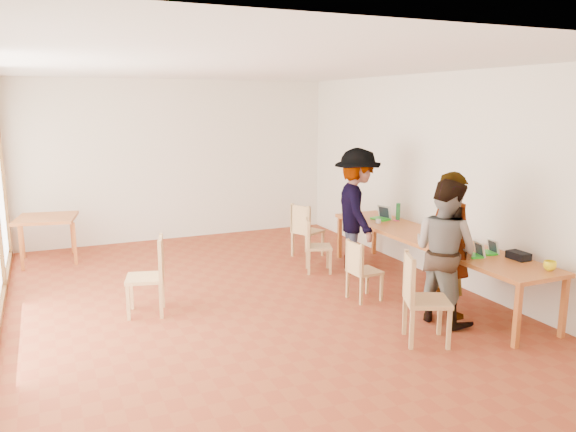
{
  "coord_description": "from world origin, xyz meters",
  "views": [
    {
      "loc": [
        -2.3,
        -6.56,
        2.57
      ],
      "look_at": [
        0.61,
        0.09,
        1.1
      ],
      "focal_mm": 35.0,
      "sensor_mm": 36.0,
      "label": 1
    }
  ],
  "objects": [
    {
      "name": "ground",
      "position": [
        0.0,
        0.0,
        0.0
      ],
      "size": [
        8.0,
        8.0,
        0.0
      ],
      "primitive_type": "plane",
      "color": "brown",
      "rests_on": "ground"
    },
    {
      "name": "wall_back",
      "position": [
        0.0,
        4.0,
        1.5
      ],
      "size": [
        6.0,
        0.1,
        3.0
      ],
      "primitive_type": "cube",
      "color": "silver",
      "rests_on": "ground"
    },
    {
      "name": "wall_front",
      "position": [
        0.0,
        -4.0,
        1.5
      ],
      "size": [
        6.0,
        0.1,
        3.0
      ],
      "primitive_type": "cube",
      "color": "silver",
      "rests_on": "ground"
    },
    {
      "name": "wall_right",
      "position": [
        3.0,
        0.0,
        1.5
      ],
      "size": [
        0.1,
        8.0,
        3.0
      ],
      "primitive_type": "cube",
      "color": "silver",
      "rests_on": "ground"
    },
    {
      "name": "ceiling",
      "position": [
        0.0,
        0.0,
        3.02
      ],
      "size": [
        6.0,
        8.0,
        0.04
      ],
      "primitive_type": "cube",
      "color": "white",
      "rests_on": "wall_back"
    },
    {
      "name": "communal_table",
      "position": [
        2.5,
        -0.47,
        0.7
      ],
      "size": [
        0.8,
        4.0,
        0.75
      ],
      "color": "#B56128",
      "rests_on": "ground"
    },
    {
      "name": "side_table",
      "position": [
        -2.33,
        3.2,
        0.67
      ],
      "size": [
        0.9,
        0.9,
        0.75
      ],
      "rotation": [
        0.0,
        0.0,
        -0.19
      ],
      "color": "#B56128",
      "rests_on": "ground"
    },
    {
      "name": "chair_near",
      "position": [
        1.29,
        -1.85,
        0.6
      ],
      "size": [
        0.6,
        0.6,
        0.52
      ],
      "rotation": [
        0.0,
        0.0,
        -0.43
      ],
      "color": "tan",
      "rests_on": "ground"
    },
    {
      "name": "chair_mid",
      "position": [
        1.39,
        -0.46,
        0.49
      ],
      "size": [
        0.4,
        0.4,
        0.43
      ],
      "rotation": [
        0.0,
        0.0,
        0.07
      ],
      "color": "tan",
      "rests_on": "ground"
    },
    {
      "name": "chair_far",
      "position": [
        1.4,
        0.94,
        0.5
      ],
      "size": [
        0.49,
        0.49,
        0.44
      ],
      "rotation": [
        0.0,
        0.0,
        -0.36
      ],
      "color": "tan",
      "rests_on": "ground"
    },
    {
      "name": "chair_empty",
      "position": [
        1.63,
        1.75,
        0.56
      ],
      "size": [
        0.56,
        0.56,
        0.48
      ],
      "rotation": [
        0.0,
        0.0,
        0.42
      ],
      "color": "tan",
      "rests_on": "ground"
    },
    {
      "name": "chair_spare",
      "position": [
        -1.17,
        0.15,
        0.59
      ],
      "size": [
        0.54,
        0.54,
        0.51
      ],
      "rotation": [
        0.0,
        0.0,
        2.89
      ],
      "color": "tan",
      "rests_on": "ground"
    },
    {
      "name": "person_near",
      "position": [
        2.15,
        -1.33,
        0.89
      ],
      "size": [
        0.45,
        0.66,
        1.78
      ],
      "primitive_type": "imported",
      "rotation": [
        0.0,
        0.0,
        1.61
      ],
      "color": "gray",
      "rests_on": "ground"
    },
    {
      "name": "person_mid",
      "position": [
        1.94,
        -1.46,
        0.86
      ],
      "size": [
        0.83,
        0.97,
        1.71
      ],
      "primitive_type": "imported",
      "rotation": [
        0.0,
        0.0,
        1.82
      ],
      "color": "gray",
      "rests_on": "ground"
    },
    {
      "name": "person_far",
      "position": [
        2.04,
        0.73,
        0.95
      ],
      "size": [
        1.02,
        1.38,
        1.9
      ],
      "primitive_type": "imported",
      "rotation": [
        0.0,
        0.0,
        1.29
      ],
      "color": "gray",
      "rests_on": "ground"
    },
    {
      "name": "laptop_near",
      "position": [
        2.4,
        -1.49,
        0.8
      ],
      "size": [
        0.22,
        0.24,
        0.18
      ],
      "rotation": [
        0.0,
        0.0,
        -0.19
      ],
      "color": "green",
      "rests_on": "communal_table"
    },
    {
      "name": "laptop_mid",
      "position": [
        2.65,
        -1.45,
        0.8
      ],
      "size": [
        0.21,
        0.23,
        0.18
      ],
      "rotation": [
        0.0,
        0.0,
        -0.13
      ],
      "color": "green",
      "rests_on": "communal_table"
    },
    {
      "name": "laptop_far",
      "position": [
        2.57,
        0.84,
        0.81
      ],
      "size": [
        0.29,
        0.31,
        0.22
      ],
      "rotation": [
        0.0,
        0.0,
        0.29
      ],
      "color": "green",
      "rests_on": "communal_table"
    },
    {
      "name": "yellow_mug",
      "position": [
        2.73,
        -2.27,
        0.8
      ],
      "size": [
        0.18,
        0.18,
        0.11
      ],
      "primitive_type": "imported",
      "rotation": [
        0.0,
        0.0,
        0.43
      ],
      "color": "yellow",
      "rests_on": "communal_table"
    },
    {
      "name": "green_bottle",
      "position": [
        2.74,
        0.65,
        0.89
      ],
      "size": [
        0.07,
        0.07,
        0.28
      ],
      "primitive_type": "cylinder",
      "color": "#1C672D",
      "rests_on": "communal_table"
    },
    {
      "name": "clear_glass",
      "position": [
        2.45,
        -0.8,
        0.8
      ],
      "size": [
        0.07,
        0.07,
        0.09
      ],
      "primitive_type": "cylinder",
      "color": "silver",
      "rests_on": "communal_table"
    },
    {
      "name": "condiment_cup",
      "position": [
        2.36,
        0.62,
        0.78
      ],
      "size": [
        0.08,
        0.08,
        0.06
      ],
      "primitive_type": "cylinder",
      "color": "white",
      "rests_on": "communal_table"
    },
    {
      "name": "pink_phone",
      "position": [
        2.71,
        0.65,
        0.76
      ],
      "size": [
        0.05,
        0.1,
        0.01
      ],
      "primitive_type": "cube",
      "color": "#F53775",
      "rests_on": "communal_table"
    },
    {
      "name": "black_pouch",
      "position": [
        2.77,
        -1.79,
        0.8
      ],
      "size": [
        0.16,
        0.26,
        0.09
      ],
      "primitive_type": "cube",
      "color": "black",
      "rests_on": "communal_table"
    }
  ]
}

